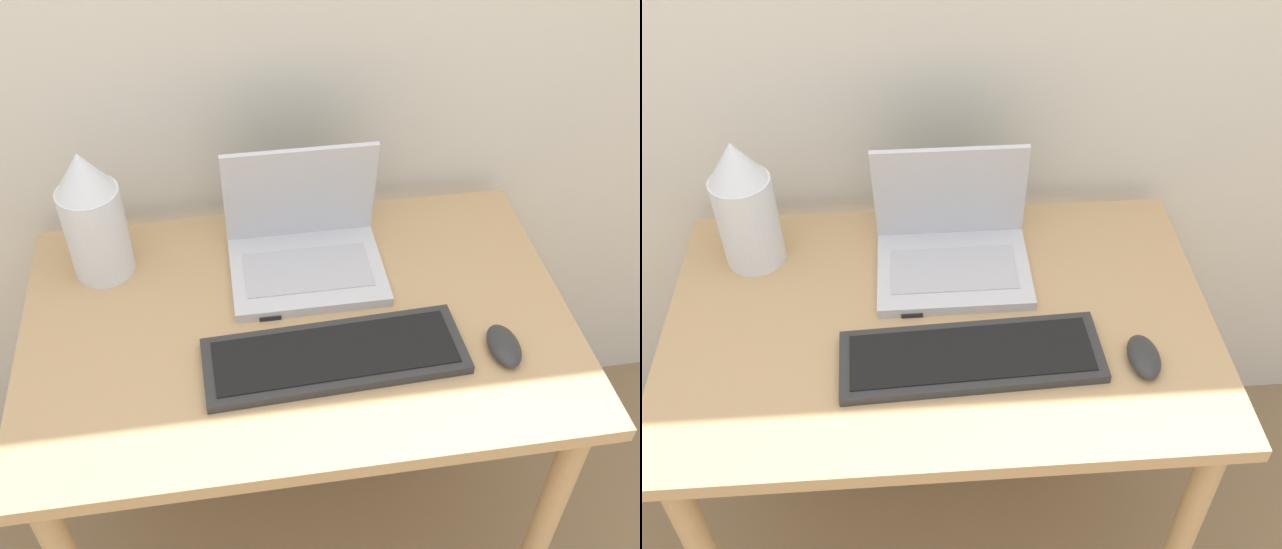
% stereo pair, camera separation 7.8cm
% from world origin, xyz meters
% --- Properties ---
extents(desk, '(1.01, 0.66, 0.74)m').
position_xyz_m(desk, '(0.00, 0.33, 0.62)').
color(desk, tan).
rests_on(desk, ground_plane).
extents(laptop, '(0.29, 0.23, 0.24)m').
position_xyz_m(laptop, '(0.03, 0.48, 0.79)').
color(laptop, silver).
rests_on(laptop, desk).
extents(keyboard, '(0.46, 0.17, 0.02)m').
position_xyz_m(keyboard, '(0.05, 0.22, 0.75)').
color(keyboard, '#2D2D2D').
rests_on(keyboard, desk).
extents(mouse, '(0.06, 0.10, 0.03)m').
position_xyz_m(mouse, '(0.35, 0.19, 0.75)').
color(mouse, '#2D2D2D').
rests_on(mouse, desk).
extents(vase, '(0.12, 0.12, 0.27)m').
position_xyz_m(vase, '(-0.36, 0.52, 0.87)').
color(vase, white).
rests_on(vase, desk).
extents(mp3_player, '(0.04, 0.06, 0.01)m').
position_xyz_m(mp3_player, '(-0.05, 0.36, 0.74)').
color(mp3_player, black).
rests_on(mp3_player, desk).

